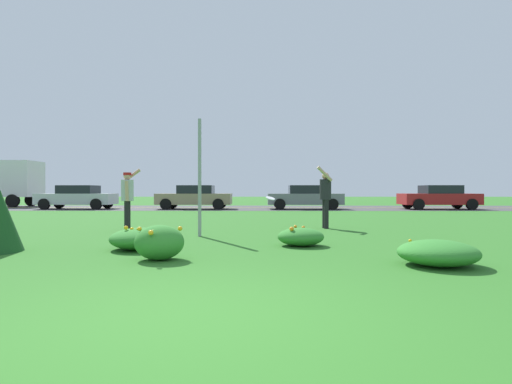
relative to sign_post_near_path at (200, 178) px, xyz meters
The scene contains 15 objects.
ground_plane 5.27m from the sign_post_near_path, 79.51° to the left, with size 120.00×120.00×0.00m, color #2D6B23.
highway_strip 16.52m from the sign_post_near_path, 86.79° to the left, with size 120.00×7.91×0.01m, color #424244.
highway_center_stripe 16.52m from the sign_post_near_path, 86.79° to the left, with size 120.00×0.16×0.00m, color yellow.
daylily_clump_front_left 5.82m from the sign_post_near_path, 42.54° to the right, with size 1.19×1.12×0.38m.
daylily_clump_near_camera 2.66m from the sign_post_near_path, 110.31° to the right, with size 1.14×1.22×0.47m.
daylily_clump_front_right 3.60m from the sign_post_near_path, 92.34° to the right, with size 0.81×0.75×0.57m.
daylily_clump_mid_center 3.15m from the sign_post_near_path, 35.99° to the right, with size 0.95×0.86×0.42m.
sign_post_near_path is the anchor object (origin of this frame).
person_thrower_red_cap_gray_shirt 2.66m from the sign_post_near_path, 148.94° to the left, with size 0.51×0.53×1.77m.
person_catcher_dark_shirt 4.07m from the sign_post_near_path, 31.85° to the left, with size 0.48×0.53×1.86m.
frisbee_white 2.73m from the sign_post_near_path, 47.85° to the left, with size 0.29×0.27×0.15m.
car_red_leftmost 19.15m from the sign_post_near_path, 49.99° to the left, with size 4.50×2.00×1.45m.
car_gray_center_left 15.26m from the sign_post_near_path, 74.05° to the left, with size 4.50×2.00×1.45m.
car_tan_center_right 14.89m from the sign_post_near_path, 99.86° to the left, with size 4.50×2.00×1.45m.
car_silver_rightmost 17.63m from the sign_post_near_path, 123.70° to the left, with size 4.50×2.00×1.45m.
Camera 1 is at (0.60, -3.48, 1.13)m, focal length 28.34 mm.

